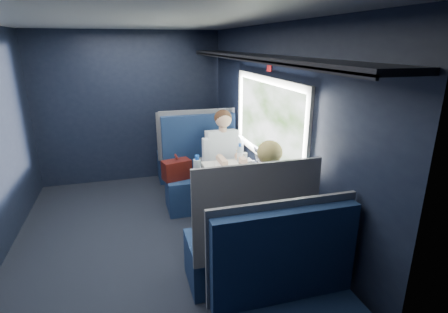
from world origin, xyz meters
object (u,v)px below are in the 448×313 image
object	(u,v)px
woman	(266,200)
seat_row_front	(190,155)
man	(224,156)
bottle_small	(240,153)
cup	(245,156)
table	(235,180)
seat_bay_far	(245,244)
seat_bay_near	(202,175)
laptop	(255,161)

from	to	relation	value
woman	seat_row_front	bearing A→B (deg)	95.70
woman	man	bearing A→B (deg)	90.00
bottle_small	seat_row_front	bearing A→B (deg)	104.22
seat_row_front	cup	world-z (taller)	seat_row_front
seat_row_front	table	bearing A→B (deg)	-84.20
table	seat_bay_far	world-z (taller)	seat_bay_far
table	cup	bearing A→B (deg)	59.60
seat_bay_near	cup	xyz separation A→B (m)	(0.46, -0.43, 0.36)
seat_row_front	man	bearing A→B (deg)	-77.17
seat_bay_near	bottle_small	size ratio (longest dim) A/B	5.46
laptop	cup	size ratio (longest dim) A/B	3.58
man	cup	xyz separation A→B (m)	(0.19, -0.26, 0.06)
seat_bay_near	cup	bearing A→B (deg)	-43.00
seat_row_front	bottle_small	bearing A→B (deg)	-75.78
seat_row_front	seat_bay_near	bearing A→B (deg)	-91.10
table	bottle_small	world-z (taller)	bottle_small
seat_row_front	laptop	world-z (taller)	seat_row_front
bottle_small	cup	world-z (taller)	bottle_small
woman	bottle_small	xyz separation A→B (m)	(0.11, 1.09, 0.11)
seat_bay_far	laptop	xyz separation A→B (m)	(0.47, 1.04, 0.39)
bottle_small	woman	bearing A→B (deg)	-95.68
laptop	bottle_small	xyz separation A→B (m)	(-0.11, 0.22, 0.04)
laptop	cup	world-z (taller)	laptop
table	laptop	bearing A→B (deg)	29.65
seat_bay_near	laptop	bearing A→B (deg)	-55.30
bottle_small	table	bearing A→B (deg)	-114.75
laptop	table	bearing A→B (deg)	-150.35
seat_bay_near	woman	bearing A→B (deg)	-80.35
seat_row_front	bottle_small	size ratio (longest dim) A/B	5.03
woman	laptop	bearing A→B (deg)	75.84
woman	cup	bearing A→B (deg)	80.57
woman	bottle_small	size ratio (longest dim) A/B	5.73
bottle_small	cup	size ratio (longest dim) A/B	2.77
seat_bay_near	woman	world-z (taller)	woman
seat_bay_near	laptop	world-z (taller)	seat_bay_near
seat_bay_far	woman	size ratio (longest dim) A/B	0.95
woman	bottle_small	distance (m)	1.10
seat_bay_far	man	xyz separation A→B (m)	(0.25, 1.57, 0.30)
seat_bay_far	seat_row_front	world-z (taller)	seat_bay_far
man	laptop	xyz separation A→B (m)	(0.22, -0.54, 0.08)
woman	laptop	size ratio (longest dim) A/B	4.43
seat_bay_far	table	bearing A→B (deg)	78.22
seat_bay_near	seat_row_front	size ratio (longest dim) A/B	1.09
laptop	cup	bearing A→B (deg)	96.00
seat_bay_far	woman	distance (m)	0.43
woman	laptop	xyz separation A→B (m)	(0.22, 0.87, 0.07)
seat_bay_near	seat_bay_far	xyz separation A→B (m)	(0.02, -1.74, -0.01)
table	seat_bay_near	distance (m)	0.92
table	seat_bay_far	distance (m)	0.93
man	bottle_small	distance (m)	0.36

